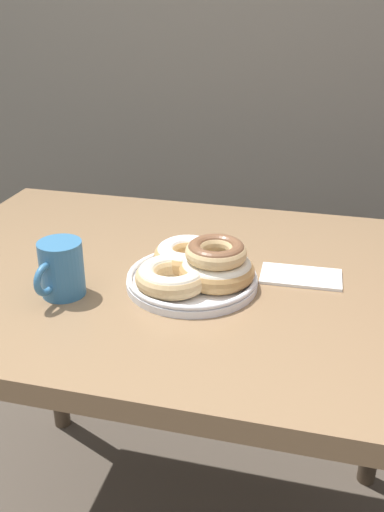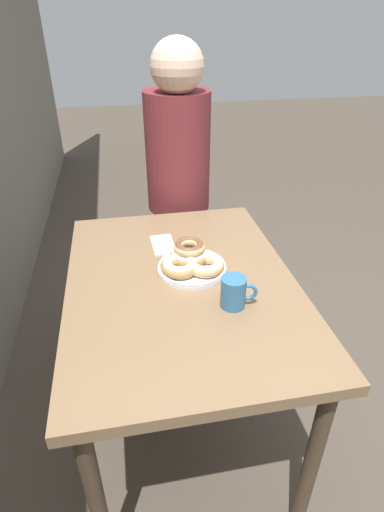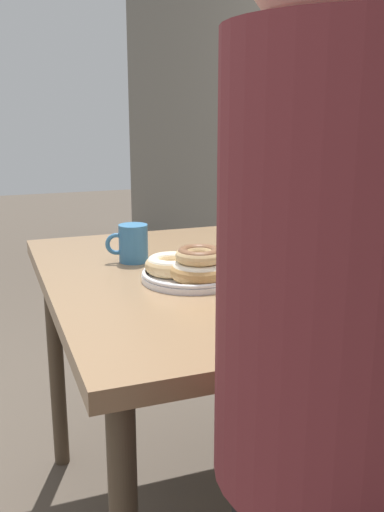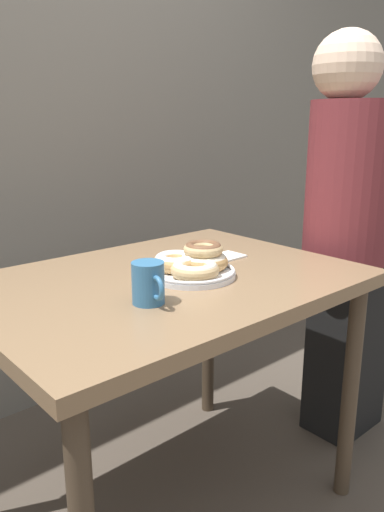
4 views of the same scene
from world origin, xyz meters
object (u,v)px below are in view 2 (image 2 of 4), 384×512
at_px(dining_table, 182,301).
at_px(coffee_mug, 234,292).
at_px(donut_plate, 191,261).
at_px(person_figure, 178,191).
at_px(napkin, 163,245).

distance_m(dining_table, coffee_mug, 0.26).
bearing_deg(donut_plate, dining_table, 142.89).
relative_size(donut_plate, coffee_mug, 2.27).
relative_size(donut_plate, person_figure, 0.18).
height_order(dining_table, donut_plate, donut_plate).
height_order(dining_table, napkin, napkin).
bearing_deg(napkin, dining_table, -172.53).
height_order(coffee_mug, person_figure, person_figure).
bearing_deg(dining_table, donut_plate, -37.11).
xyz_separation_m(donut_plate, person_figure, (0.69, -0.06, -0.02)).
relative_size(dining_table, person_figure, 0.72).
relative_size(dining_table, donut_plate, 4.09).
distance_m(person_figure, napkin, 0.52).
xyz_separation_m(coffee_mug, napkin, (0.41, 0.17, -0.05)).
relative_size(person_figure, napkin, 9.51).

